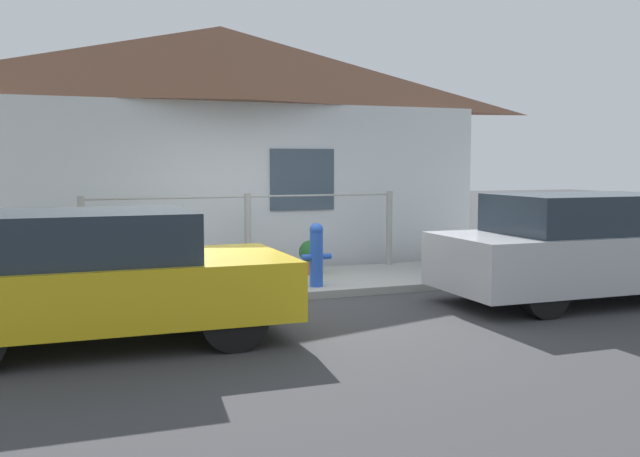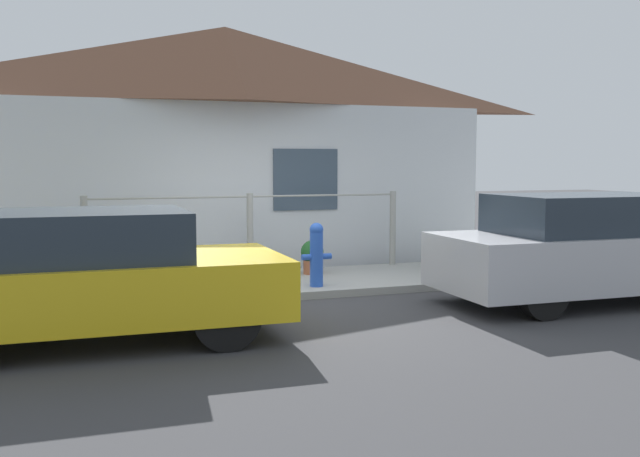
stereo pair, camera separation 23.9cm
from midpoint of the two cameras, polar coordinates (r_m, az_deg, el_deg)
The scene contains 10 objects.
ground_plane at distance 9.21m, azimuth -1.96°, elevation -5.86°, with size 60.00×60.00×0.00m, color #38383A.
sidewalk at distance 10.16m, azimuth -3.71°, elevation -4.51°, with size 24.00×2.04×0.10m.
house at distance 12.42m, azimuth -6.90°, elevation 11.86°, with size 8.96×2.23×4.08m.
fence at distance 10.90m, azimuth -4.99°, elevation -0.05°, with size 4.90×0.10×1.21m.
car_left at distance 7.37m, azimuth -16.80°, elevation -3.61°, with size 3.70×1.79×1.31m.
car_right at distance 9.79m, azimuth 21.78°, elevation -1.50°, with size 4.22×1.68×1.38m.
fire_hydrant at distance 9.64m, azimuth 0.43°, elevation -1.99°, with size 0.42×0.19×0.87m.
potted_plant_near_hydrant at distance 10.74m, azimuth 0.01°, elevation -2.20°, with size 0.35×0.35×0.51m.
potted_plant_by_fence at distance 10.17m, azimuth -15.43°, elevation -3.05°, with size 0.36×0.36×0.46m.
potted_plant_corner at distance 11.47m, azimuth 10.66°, elevation -1.70°, with size 0.47×0.47×0.57m.
Camera 2 is at (-2.63, -8.65, 1.78)m, focal length 40.00 mm.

